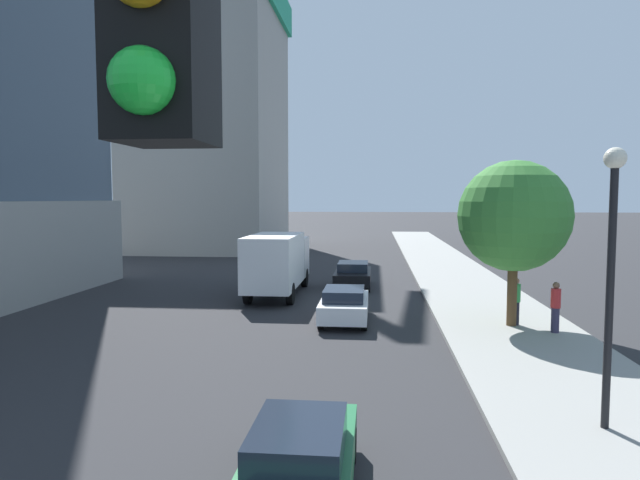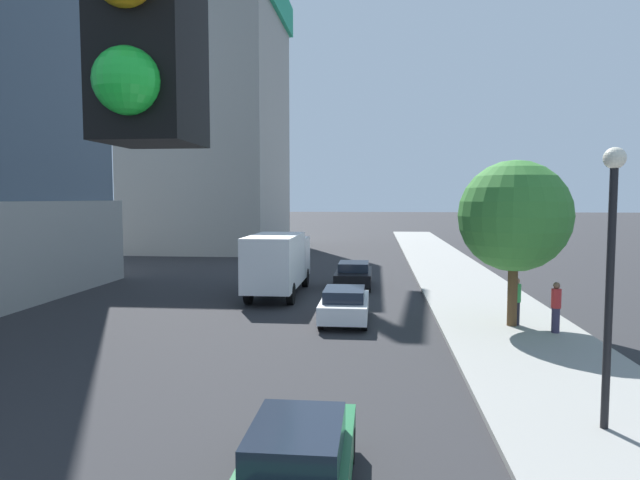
{
  "view_description": "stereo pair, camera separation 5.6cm",
  "coord_description": "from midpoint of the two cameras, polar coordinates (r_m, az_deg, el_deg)",
  "views": [
    {
      "loc": [
        2.8,
        0.19,
        4.92
      ],
      "look_at": [
        1.04,
        17.94,
        3.57
      ],
      "focal_mm": 31.12,
      "sensor_mm": 36.0,
      "label": 1
    },
    {
      "loc": [
        2.85,
        0.2,
        4.92
      ],
      "look_at": [
        1.04,
        17.94,
        3.57
      ],
      "focal_mm": 31.12,
      "sensor_mm": 36.0,
      "label": 2
    }
  ],
  "objects": [
    {
      "name": "pedestrian_red_shirt",
      "position": [
        21.48,
        23.17,
        -6.32
      ],
      "size": [
        0.34,
        0.34,
        1.81
      ],
      "color": "#38334C",
      "rests_on": "sidewalk"
    },
    {
      "name": "car_green",
      "position": [
        9.63,
        -2.08,
        -21.72
      ],
      "size": [
        1.72,
        4.05,
        1.37
      ],
      "color": "#1E6638",
      "rests_on": "ground"
    },
    {
      "name": "car_black",
      "position": [
        30.66,
        3.53,
        -3.55
      ],
      "size": [
        1.93,
        4.32,
        1.4
      ],
      "color": "black",
      "rests_on": "ground"
    },
    {
      "name": "street_tree",
      "position": [
        21.75,
        19.44,
        2.32
      ],
      "size": [
        4.13,
        4.13,
        6.18
      ],
      "color": "brown",
      "rests_on": "sidewalk"
    },
    {
      "name": "car_white",
      "position": [
        22.17,
        2.63,
        -6.62
      ],
      "size": [
        1.84,
        4.19,
        1.4
      ],
      "color": "silver",
      "rests_on": "ground"
    },
    {
      "name": "pedestrian_green_shirt",
      "position": [
        22.22,
        19.59,
        -5.91
      ],
      "size": [
        0.34,
        0.34,
        1.79
      ],
      "color": "black",
      "rests_on": "sidewalk"
    },
    {
      "name": "box_truck",
      "position": [
        28.05,
        -4.26,
        -2.11
      ],
      "size": [
        2.3,
        7.63,
        3.14
      ],
      "color": "silver",
      "rests_on": "ground"
    },
    {
      "name": "construction_building",
      "position": [
        56.07,
        -10.99,
        13.64
      ],
      "size": [
        13.39,
        16.68,
        35.79
      ],
      "color": "#9E9B93",
      "rests_on": "ground"
    },
    {
      "name": "street_lamp",
      "position": [
        12.72,
        27.87,
        -0.58
      ],
      "size": [
        0.44,
        0.44,
        5.79
      ],
      "color": "black",
      "rests_on": "sidewalk"
    },
    {
      "name": "sidewalk",
      "position": [
        20.99,
        19.66,
        -9.28
      ],
      "size": [
        5.12,
        120.0,
        0.15
      ],
      "primitive_type": "cube",
      "color": "gray",
      "rests_on": "ground"
    }
  ]
}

